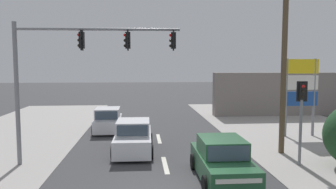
{
  "coord_description": "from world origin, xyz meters",
  "views": [
    {
      "loc": [
        -1.0,
        -10.51,
        4.22
      ],
      "look_at": [
        0.2,
        4.0,
        2.91
      ],
      "focal_mm": 35.0,
      "sensor_mm": 36.0,
      "label": 1
    }
  ],
  "objects": [
    {
      "name": "traffic_signal_mast",
      "position": [
        -3.77,
        3.44,
        4.35
      ],
      "size": [
        6.89,
        0.57,
        6.0
      ],
      "color": "slate",
      "rests_on": "ground"
    },
    {
      "name": "lane_dash_mid",
      "position": [
        0.0,
        3.0,
        0.0
      ],
      "size": [
        0.2,
        2.4,
        0.01
      ],
      "primitive_type": "cube",
      "color": "silver",
      "rests_on": "ground"
    },
    {
      "name": "pedestal_signal_right_kerb",
      "position": [
        5.63,
        2.45,
        2.42
      ],
      "size": [
        0.44,
        0.3,
        3.56
      ],
      "color": "slate",
      "rests_on": "ground"
    },
    {
      "name": "shopping_plaza_sign",
      "position": [
        8.35,
        7.97,
        2.98
      ],
      "size": [
        2.1,
        0.16,
        4.6
      ],
      "color": "slate",
      "rests_on": "ground"
    },
    {
      "name": "lane_dash_far",
      "position": [
        0.0,
        8.0,
        0.0
      ],
      "size": [
        0.2,
        2.4,
        0.01
      ],
      "primitive_type": "cube",
      "color": "silver",
      "rests_on": "ground"
    },
    {
      "name": "shopfront_wall_far",
      "position": [
        11.0,
        16.0,
        1.8
      ],
      "size": [
        12.0,
        1.0,
        3.6
      ],
      "primitive_type": "cube",
      "color": "gray",
      "rests_on": "ground"
    },
    {
      "name": "utility_pole_midground_right",
      "position": [
        5.7,
        4.4,
        4.53
      ],
      "size": [
        1.8,
        0.26,
        8.59
      ],
      "color": "brown",
      "rests_on": "ground"
    },
    {
      "name": "sedan_crossing_left",
      "position": [
        1.94,
        1.03,
        0.7
      ],
      "size": [
        1.9,
        4.25,
        1.56
      ],
      "color": "#235633",
      "rests_on": "ground"
    },
    {
      "name": "sedan_oncoming_mid",
      "position": [
        -1.39,
        5.25,
        0.7
      ],
      "size": [
        1.95,
        4.27,
        1.56
      ],
      "color": "silver",
      "rests_on": "ground"
    },
    {
      "name": "hatchback_kerbside_parked",
      "position": [
        -3.11,
        10.34,
        0.7
      ],
      "size": [
        1.82,
        3.66,
        1.53
      ],
      "color": "silver",
      "rests_on": "ground"
    }
  ]
}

